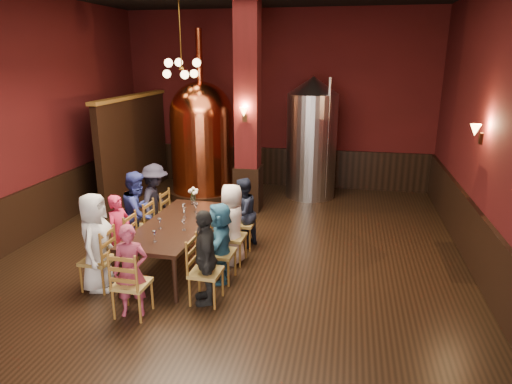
% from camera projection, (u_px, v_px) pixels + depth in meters
% --- Properties ---
extents(room, '(10.00, 10.02, 4.50)m').
position_uv_depth(room, '(228.00, 130.00, 7.12)').
color(room, black).
rests_on(room, ground).
extents(wainscot_right, '(0.08, 9.90, 1.00)m').
position_uv_depth(wainscot_right, '(484.00, 254.00, 6.87)').
color(wainscot_right, black).
rests_on(wainscot_right, ground).
extents(wainscot_back, '(7.90, 0.08, 1.00)m').
position_uv_depth(wainscot_back, '(276.00, 166.00, 12.28)').
color(wainscot_back, black).
rests_on(wainscot_back, ground).
extents(wainscot_left, '(0.08, 9.90, 1.00)m').
position_uv_depth(wainscot_left, '(21.00, 218.00, 8.39)').
color(wainscot_left, black).
rests_on(wainscot_left, ground).
extents(column, '(0.58, 0.58, 4.50)m').
position_uv_depth(column, '(248.00, 110.00, 9.81)').
color(column, '#430E10').
rests_on(column, ground).
extents(partition, '(0.22, 3.50, 2.40)m').
position_uv_depth(partition, '(135.00, 149.00, 11.04)').
color(partition, black).
rests_on(partition, ground).
extents(pendant_cluster, '(0.90, 0.90, 1.70)m').
position_uv_depth(pendant_cluster, '(182.00, 68.00, 9.95)').
color(pendant_cluster, '#A57226').
rests_on(pendant_cluster, room).
extents(sconce_wall, '(0.20, 0.20, 0.36)m').
position_uv_depth(sconce_wall, '(482.00, 133.00, 7.14)').
color(sconce_wall, black).
rests_on(sconce_wall, room).
extents(sconce_column, '(0.20, 0.20, 0.36)m').
position_uv_depth(sconce_column, '(245.00, 114.00, 9.54)').
color(sconce_column, black).
rests_on(sconce_column, column).
extents(dining_table, '(1.08, 2.43, 0.75)m').
position_uv_depth(dining_table, '(177.00, 227.00, 7.45)').
color(dining_table, black).
rests_on(dining_table, ground).
extents(chair_0, '(0.47, 0.47, 0.92)m').
position_uv_depth(chair_0, '(98.00, 260.00, 6.77)').
color(chair_0, brown).
rests_on(chair_0, ground).
extents(person_0, '(0.59, 0.80, 1.49)m').
position_uv_depth(person_0, '(96.00, 242.00, 6.69)').
color(person_0, silver).
rests_on(person_0, ground).
extents(chair_1, '(0.47, 0.47, 0.92)m').
position_uv_depth(chair_1, '(120.00, 242.00, 7.40)').
color(chair_1, brown).
rests_on(chair_1, ground).
extents(person_1, '(0.40, 0.52, 1.26)m').
position_uv_depth(person_1, '(120.00, 233.00, 7.35)').
color(person_1, '#B01E40').
rests_on(person_1, ground).
extents(chair_2, '(0.47, 0.47, 0.92)m').
position_uv_depth(chair_2, '(140.00, 228.00, 8.01)').
color(chair_2, brown).
rests_on(chair_2, ground).
extents(person_2, '(0.41, 0.75, 1.48)m').
position_uv_depth(person_2, '(138.00, 213.00, 7.93)').
color(person_2, navy).
rests_on(person_2, ground).
extents(chair_3, '(0.47, 0.47, 0.92)m').
position_uv_depth(chair_3, '(156.00, 216.00, 8.64)').
color(chair_3, brown).
rests_on(chair_3, ground).
extents(person_3, '(0.64, 1.00, 1.46)m').
position_uv_depth(person_3, '(155.00, 202.00, 8.56)').
color(person_3, black).
rests_on(person_3, ground).
extents(chair_4, '(0.47, 0.47, 0.92)m').
position_uv_depth(chair_4, '(206.00, 272.00, 6.40)').
color(chair_4, brown).
rests_on(chair_4, ground).
extents(person_4, '(0.58, 0.87, 1.38)m').
position_uv_depth(person_4, '(205.00, 257.00, 6.33)').
color(person_4, black).
rests_on(person_4, ground).
extents(chair_5, '(0.47, 0.47, 0.92)m').
position_uv_depth(chair_5, '(220.00, 253.00, 7.02)').
color(chair_5, brown).
rests_on(chair_5, ground).
extents(person_5, '(0.52, 1.21, 1.27)m').
position_uv_depth(person_5, '(220.00, 242.00, 6.97)').
color(person_5, teal).
rests_on(person_5, ground).
extents(chair_6, '(0.47, 0.47, 0.92)m').
position_uv_depth(chair_6, '(232.00, 237.00, 7.64)').
color(chair_6, brown).
rests_on(chair_6, ground).
extents(person_6, '(0.50, 0.71, 1.37)m').
position_uv_depth(person_6, '(232.00, 224.00, 7.57)').
color(person_6, silver).
rests_on(person_6, ground).
extents(chair_7, '(0.47, 0.47, 0.92)m').
position_uv_depth(chair_7, '(243.00, 223.00, 8.26)').
color(chair_7, brown).
rests_on(chair_7, ground).
extents(person_7, '(0.53, 0.70, 1.30)m').
position_uv_depth(person_7, '(243.00, 213.00, 8.21)').
color(person_7, black).
rests_on(person_7, ground).
extents(chair_8, '(0.47, 0.47, 0.92)m').
position_uv_depth(chair_8, '(132.00, 283.00, 6.07)').
color(chair_8, brown).
rests_on(chair_8, ground).
extents(person_8, '(0.53, 0.42, 1.28)m').
position_uv_depth(person_8, '(131.00, 271.00, 6.02)').
color(person_8, '#862C43').
rests_on(person_8, ground).
extents(copper_kettle, '(1.75, 1.75, 3.96)m').
position_uv_depth(copper_kettle, '(202.00, 139.00, 10.95)').
color(copper_kettle, black).
rests_on(copper_kettle, ground).
extents(steel_vessel, '(1.46, 1.46, 2.91)m').
position_uv_depth(steel_vessel, '(312.00, 138.00, 11.00)').
color(steel_vessel, '#B2B2B7').
rests_on(steel_vessel, ground).
extents(rose_vase, '(0.19, 0.19, 0.32)m').
position_uv_depth(rose_vase, '(193.00, 193.00, 8.32)').
color(rose_vase, white).
rests_on(rose_vase, dining_table).
extents(wine_glass_0, '(0.07, 0.07, 0.17)m').
position_uv_depth(wine_glass_0, '(184.00, 208.00, 7.88)').
color(wine_glass_0, white).
rests_on(wine_glass_0, dining_table).
extents(wine_glass_1, '(0.07, 0.07, 0.17)m').
position_uv_depth(wine_glass_1, '(154.00, 236.00, 6.67)').
color(wine_glass_1, white).
rests_on(wine_glass_1, dining_table).
extents(wine_glass_2, '(0.07, 0.07, 0.17)m').
position_uv_depth(wine_glass_2, '(185.00, 212.00, 7.68)').
color(wine_glass_2, white).
rests_on(wine_glass_2, dining_table).
extents(wine_glass_3, '(0.07, 0.07, 0.17)m').
position_uv_depth(wine_glass_3, '(184.00, 225.00, 7.11)').
color(wine_glass_3, white).
rests_on(wine_glass_3, dining_table).
extents(wine_glass_4, '(0.07, 0.07, 0.17)m').
position_uv_depth(wine_glass_4, '(196.00, 209.00, 7.87)').
color(wine_glass_4, white).
rests_on(wine_glass_4, dining_table).
extents(wine_glass_5, '(0.07, 0.07, 0.17)m').
position_uv_depth(wine_glass_5, '(160.00, 224.00, 7.17)').
color(wine_glass_5, white).
rests_on(wine_glass_5, dining_table).
extents(wine_glass_6, '(0.07, 0.07, 0.17)m').
position_uv_depth(wine_glass_6, '(195.00, 207.00, 7.95)').
color(wine_glass_6, white).
rests_on(wine_glass_6, dining_table).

